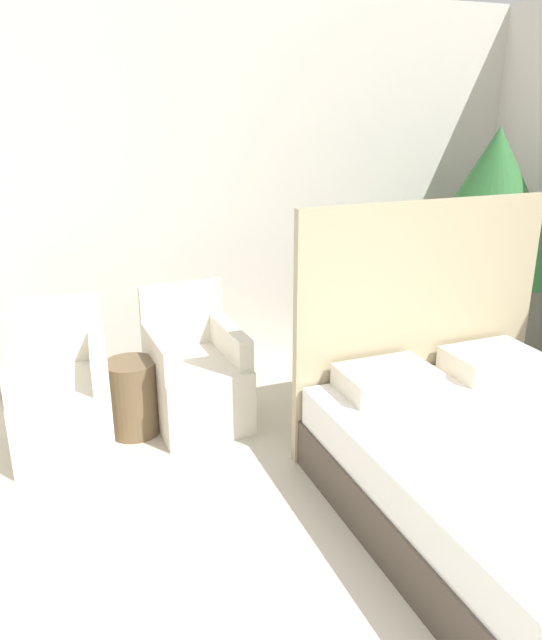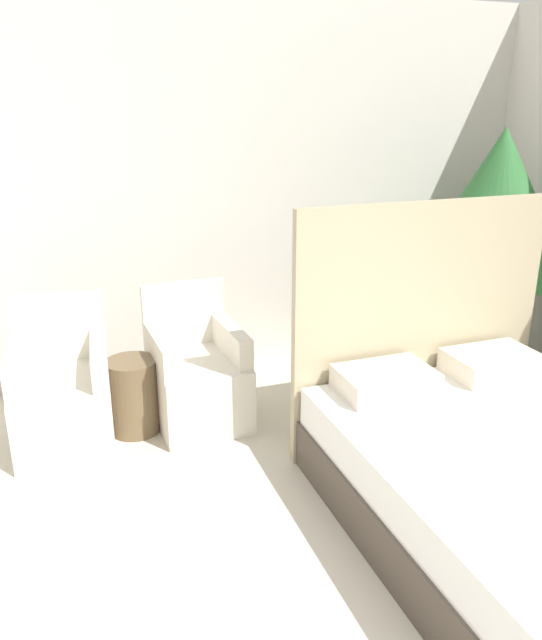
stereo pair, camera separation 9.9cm
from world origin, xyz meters
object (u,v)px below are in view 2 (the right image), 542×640
at_px(armchair_near_window_left, 64,399).
at_px(armchair_near_window_right, 197,380).
at_px(bed, 516,475).
at_px(side_table, 133,396).
at_px(potted_palm, 497,208).

bearing_deg(armchair_near_window_left, armchair_near_window_right, 4.48).
bearing_deg(bed, side_table, 135.08).
distance_m(armchair_near_window_right, potted_palm, 2.59).
bearing_deg(armchair_near_window_right, bed, -55.60).
height_order(bed, potted_palm, potted_palm).
bearing_deg(potted_palm, armchair_near_window_right, -180.00).
bearing_deg(armchair_near_window_right, potted_palm, -2.06).
bearing_deg(armchair_near_window_right, armchair_near_window_left, 177.94).
bearing_deg(side_table, potted_palm, 0.18).
relative_size(armchair_near_window_left, side_table, 1.80).
distance_m(armchair_near_window_right, side_table, 0.45).
bearing_deg(armchair_near_window_left, potted_palm, 4.48).
bearing_deg(bed, armchair_near_window_right, 126.46).
distance_m(armchair_near_window_left, armchair_near_window_right, 0.89).
xyz_separation_m(bed, side_table, (-1.71, 1.71, -0.05)).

